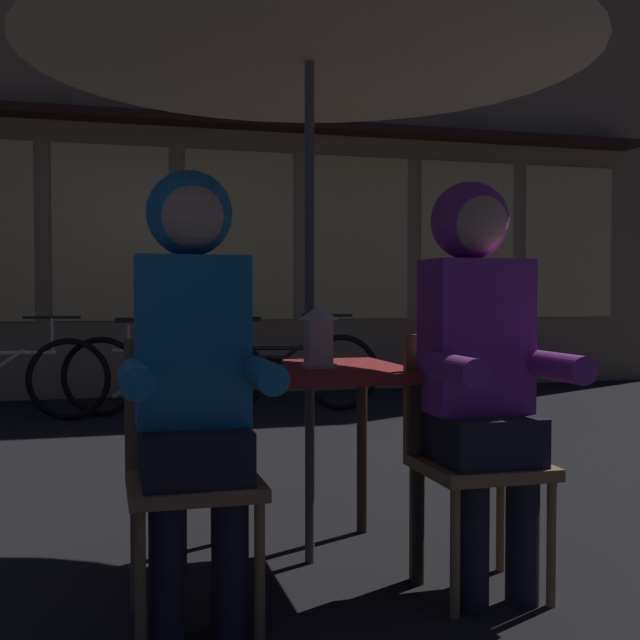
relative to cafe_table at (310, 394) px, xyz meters
name	(u,v)px	position (x,y,z in m)	size (l,w,h in m)	color
ground_plane	(310,562)	(0.00, 0.00, -0.64)	(60.00, 60.00, 0.00)	black
cafe_table	(310,394)	(0.00, 0.00, 0.00)	(0.72, 0.72, 0.74)	maroon
patio_umbrella	(309,10)	(0.00, 0.00, 1.42)	(2.10, 2.10, 2.31)	#4C4C51
lantern	(318,335)	(0.02, -0.03, 0.22)	(0.11, 0.11, 0.23)	white
chair_left	(191,461)	(-0.48, -0.37, -0.15)	(0.40, 0.40, 0.87)	olive
chair_right	(471,445)	(0.48, -0.37, -0.15)	(0.40, 0.40, 0.87)	olive
person_left_hooded	(193,348)	(-0.48, -0.43, 0.21)	(0.45, 0.56, 1.40)	black
person_right_hooded	(479,343)	(0.48, -0.43, 0.21)	(0.45, 0.56, 1.40)	black
shopfront_building	(235,94)	(0.60, 5.39, 2.45)	(10.00, 0.93, 6.20)	#937A56
bicycle_second	(1,378)	(-1.52, 3.80, -0.29)	(1.68, 0.19, 0.84)	black
bicycle_third	(163,374)	(-0.26, 3.79, -0.29)	(1.66, 0.39, 0.84)	black
bicycle_fourth	(282,371)	(0.74, 3.80, -0.29)	(1.66, 0.36, 0.84)	black
book	(257,360)	(-0.16, 0.22, 0.11)	(0.20, 0.14, 0.02)	black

